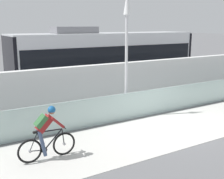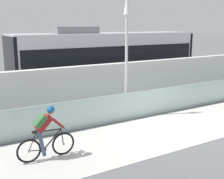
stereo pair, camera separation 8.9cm
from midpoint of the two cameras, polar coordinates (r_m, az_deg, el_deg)
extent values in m
plane|color=slate|center=(11.72, 12.33, -7.27)|extent=(200.00, 200.00, 0.00)
cube|color=silver|center=(11.72, 12.33, -7.25)|extent=(32.00, 3.20, 0.01)
cube|color=#ADC6C1|center=(12.88, 6.80, -2.60)|extent=(32.00, 0.05, 1.14)
cube|color=white|center=(14.19, 2.38, 0.97)|extent=(32.00, 0.36, 2.15)
cube|color=#595654|center=(16.50, -2.42, -1.19)|extent=(32.00, 0.08, 0.01)
cube|color=#595654|center=(17.73, -4.66, -0.25)|extent=(32.00, 0.08, 0.01)
cube|color=silver|center=(17.17, -1.24, 5.79)|extent=(11.00, 2.50, 3.10)
cube|color=black|center=(17.13, -1.24, 6.96)|extent=(10.56, 2.54, 1.04)
cube|color=#19599E|center=(17.39, -1.22, 1.31)|extent=(10.78, 2.53, 0.28)
cube|color=slate|center=(16.16, -7.48, 11.42)|extent=(2.40, 1.10, 0.36)
cube|color=#232326|center=(15.99, -12.20, -0.59)|extent=(1.40, 1.88, 0.20)
cylinder|color=black|center=(15.35, -11.30, -1.33)|extent=(0.60, 0.10, 0.60)
cylinder|color=black|center=(16.67, -13.00, -0.31)|extent=(0.60, 0.10, 0.60)
cube|color=#232326|center=(19.39, 7.83, 1.85)|extent=(1.40, 1.88, 0.20)
cylinder|color=black|center=(18.86, 9.20, 1.32)|extent=(0.60, 0.10, 0.60)
cylinder|color=black|center=(19.95, 6.53, 2.01)|extent=(0.60, 0.10, 0.60)
cube|color=black|center=(15.22, -19.35, 4.22)|extent=(0.16, 2.54, 2.94)
cube|color=black|center=(20.43, 12.21, 6.59)|extent=(0.16, 2.54, 2.94)
torus|color=black|center=(9.20, -9.59, -10.38)|extent=(0.72, 0.06, 0.72)
cylinder|color=#99999E|center=(9.20, -9.59, -10.38)|extent=(0.07, 0.10, 0.07)
torus|color=black|center=(8.91, -15.99, -11.50)|extent=(0.72, 0.06, 0.72)
cylinder|color=#99999E|center=(8.91, -15.99, -11.50)|extent=(0.07, 0.10, 0.07)
cylinder|color=black|center=(9.01, -11.65, -9.49)|extent=(0.60, 0.04, 0.58)
cylinder|color=black|center=(8.90, -13.98, -9.79)|extent=(0.22, 0.04, 0.59)
cylinder|color=black|center=(8.88, -12.29, -7.85)|extent=(0.76, 0.04, 0.07)
cylinder|color=black|center=(8.97, -14.65, -11.45)|extent=(0.43, 0.03, 0.09)
cylinder|color=black|center=(8.83, -15.32, -9.83)|extent=(0.27, 0.02, 0.53)
cylinder|color=black|center=(9.10, -9.79, -8.99)|extent=(0.08, 0.03, 0.49)
cube|color=black|center=(8.76, -14.65, -8.01)|extent=(0.24, 0.10, 0.05)
cylinder|color=black|center=(8.97, -10.02, -6.96)|extent=(0.03, 0.58, 0.03)
cylinder|color=#262628|center=(9.03, -13.33, -11.40)|extent=(0.18, 0.02, 0.18)
cube|color=maroon|center=(8.75, -13.34, -6.47)|extent=(0.50, 0.28, 0.51)
cube|color=#336638|center=(8.70, -13.96, -5.99)|extent=(0.38, 0.30, 0.38)
sphere|color=#997051|center=(8.72, -11.96, -4.09)|extent=(0.20, 0.20, 0.20)
sphere|color=#195999|center=(8.71, -11.97, -3.87)|extent=(0.23, 0.23, 0.23)
cylinder|color=maroon|center=(8.71, -10.77, -6.36)|extent=(0.41, 0.08, 0.41)
cylinder|color=maroon|center=(9.00, -11.49, -5.78)|extent=(0.41, 0.08, 0.41)
cylinder|color=#384766|center=(8.84, -13.66, -10.24)|extent=(0.25, 0.11, 0.79)
cylinder|color=#384766|center=(8.95, -14.06, -9.01)|extent=(0.25, 0.11, 0.52)
cylinder|color=gray|center=(12.71, 2.50, -4.94)|extent=(0.24, 0.24, 0.20)
cylinder|color=silver|center=(12.24, 2.59, 4.47)|extent=(0.12, 0.12, 4.20)
cone|color=white|center=(12.15, 2.71, 16.46)|extent=(0.28, 0.28, 0.90)
camera|label=1|loc=(0.04, -90.21, -0.05)|focal=46.95mm
camera|label=2|loc=(0.04, 89.79, 0.05)|focal=46.95mm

